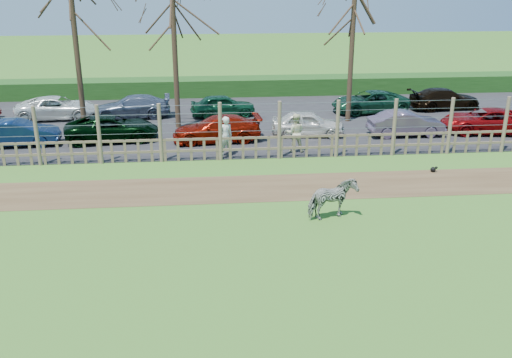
{
  "coord_description": "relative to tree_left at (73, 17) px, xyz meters",
  "views": [
    {
      "loc": [
        -0.63,
        -15.19,
        7.6
      ],
      "look_at": [
        1.0,
        2.5,
        1.1
      ],
      "focal_mm": 40.0,
      "sensor_mm": 36.0,
      "label": 1
    }
  ],
  "objects": [
    {
      "name": "tree_right",
      "position": [
        13.5,
        1.5,
        -0.37
      ],
      "size": [
        4.8,
        4.8,
        7.35
      ],
      "color": "#3D2B1E",
      "rests_on": "ground"
    },
    {
      "name": "car_13",
      "position": [
        19.73,
        3.73,
        -4.98
      ],
      "size": [
        4.3,
        2.15,
        1.2
      ],
      "primitive_type": "imported",
      "rotation": [
        0.0,
        0.0,
        1.69
      ],
      "color": "black",
      "rests_on": "asphalt"
    },
    {
      "name": "visitor_a",
      "position": [
        6.73,
        -3.96,
        -4.71
      ],
      "size": [
        0.72,
        0.57,
        1.72
      ],
      "primitive_type": "imported",
      "rotation": [
        0.0,
        0.0,
        3.43
      ],
      "color": "silver",
      "rests_on": "asphalt"
    },
    {
      "name": "car_8",
      "position": [
        -2.07,
        3.42,
        -4.98
      ],
      "size": [
        4.44,
        2.28,
        1.2
      ],
      "primitive_type": "imported",
      "rotation": [
        0.0,
        0.0,
        1.64
      ],
      "color": "white",
      "rests_on": "asphalt"
    },
    {
      "name": "car_1",
      "position": [
        -2.65,
        -1.65,
        -4.98
      ],
      "size": [
        3.73,
        1.55,
        1.2
      ],
      "primitive_type": "imported",
      "rotation": [
        0.0,
        0.0,
        1.65
      ],
      "color": "#0F254B",
      "rests_on": "asphalt"
    },
    {
      "name": "dirt_strip",
      "position": [
        6.5,
        -8.0,
        -5.61
      ],
      "size": [
        34.0,
        2.8,
        0.01
      ],
      "primitive_type": "cube",
      "color": "brown",
      "rests_on": "ground"
    },
    {
      "name": "asphalt",
      "position": [
        6.5,
        2.0,
        -5.6
      ],
      "size": [
        44.0,
        13.0,
        0.04
      ],
      "primitive_type": "cube",
      "color": "#232326",
      "rests_on": "ground"
    },
    {
      "name": "ground",
      "position": [
        6.5,
        -12.5,
        -5.62
      ],
      "size": [
        120.0,
        120.0,
        0.0
      ],
      "primitive_type": "plane",
      "color": "#6BA146",
      "rests_on": "ground"
    },
    {
      "name": "car_3",
      "position": [
        6.41,
        -1.76,
        -4.98
      ],
      "size": [
        4.25,
        2.0,
        1.2
      ],
      "primitive_type": "imported",
      "rotation": [
        0.0,
        0.0,
        4.79
      ],
      "color": "maroon",
      "rests_on": "asphalt"
    },
    {
      "name": "car_2",
      "position": [
        1.5,
        -1.19,
        -4.98
      ],
      "size": [
        4.52,
        2.47,
        1.2
      ],
      "primitive_type": "imported",
      "rotation": [
        0.0,
        0.0,
        1.69
      ],
      "color": "black",
      "rests_on": "asphalt"
    },
    {
      "name": "car_9",
      "position": [
        1.92,
        3.31,
        -4.98
      ],
      "size": [
        4.22,
        1.89,
        1.2
      ],
      "primitive_type": "imported",
      "rotation": [
        0.0,
        0.0,
        4.76
      ],
      "color": "#4E5970",
      "rests_on": "asphalt"
    },
    {
      "name": "hedge",
      "position": [
        6.5,
        9.0,
        -5.07
      ],
      "size": [
        46.0,
        2.0,
        1.1
      ],
      "primitive_type": "cube",
      "color": "#1E4716",
      "rests_on": "ground"
    },
    {
      "name": "car_10",
      "position": [
        6.88,
        3.15,
        -4.98
      ],
      "size": [
        3.68,
        1.86,
        1.2
      ],
      "primitive_type": "imported",
      "rotation": [
        0.0,
        0.0,
        1.7
      ],
      "color": "#104428",
      "rests_on": "asphalt"
    },
    {
      "name": "tree_left",
      "position": [
        0.0,
        0.0,
        0.0
      ],
      "size": [
        4.8,
        4.8,
        7.88
      ],
      "color": "#3D2B1E",
      "rests_on": "ground"
    },
    {
      "name": "car_4",
      "position": [
        10.85,
        -1.15,
        -4.98
      ],
      "size": [
        3.67,
        1.83,
        1.2
      ],
      "primitive_type": "imported",
      "rotation": [
        0.0,
        0.0,
        1.45
      ],
      "color": "silver",
      "rests_on": "asphalt"
    },
    {
      "name": "crow",
      "position": [
        14.95,
        -6.84,
        -5.5
      ],
      "size": [
        0.29,
        0.21,
        0.24
      ],
      "color": "black",
      "rests_on": "ground"
    },
    {
      "name": "tree_mid",
      "position": [
        4.5,
        1.0,
        -0.75
      ],
      "size": [
        4.8,
        4.8,
        6.83
      ],
      "color": "#3D2B1E",
      "rests_on": "ground"
    },
    {
      "name": "car_5",
      "position": [
        15.59,
        -1.61,
        -4.98
      ],
      "size": [
        3.65,
        1.29,
        1.2
      ],
      "primitive_type": "imported",
      "rotation": [
        0.0,
        0.0,
        1.58
      ],
      "color": "#645169",
      "rests_on": "asphalt"
    },
    {
      "name": "zebra",
      "position": [
        9.88,
        -10.97,
        -4.94
      ],
      "size": [
        1.74,
        1.22,
        1.34
      ],
      "primitive_type": "imported",
      "rotation": [
        0.0,
        0.0,
        1.91
      ],
      "color": "gray",
      "rests_on": "ground"
    },
    {
      "name": "visitor_b",
      "position": [
        9.81,
        -3.73,
        -4.71
      ],
      "size": [
        0.92,
        0.77,
        1.72
      ],
      "primitive_type": "imported",
      "rotation": [
        0.0,
        0.0,
        3.0
      ],
      "color": "beige",
      "rests_on": "asphalt"
    },
    {
      "name": "fence",
      "position": [
        6.5,
        -4.5,
        -4.81
      ],
      "size": [
        30.16,
        0.16,
        2.5
      ],
      "color": "brown",
      "rests_on": "ground"
    },
    {
      "name": "car_12",
      "position": [
        15.2,
        3.31,
        -4.98
      ],
      "size": [
        4.54,
        2.54,
        1.2
      ],
      "primitive_type": "imported",
      "rotation": [
        0.0,
        0.0,
        4.84
      ],
      "color": "#154229",
      "rests_on": "asphalt"
    },
    {
      "name": "car_6",
      "position": [
        19.71,
        -1.44,
        -4.98
      ],
      "size": [
        4.54,
        2.54,
        1.2
      ],
      "primitive_type": "imported",
      "rotation": [
        0.0,
        0.0,
        4.58
      ],
      "color": "#91080A",
      "rests_on": "asphalt"
    }
  ]
}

